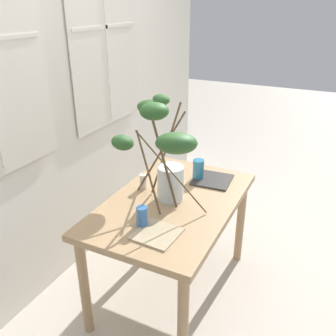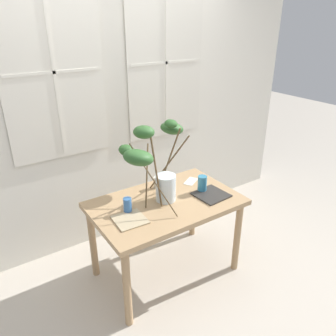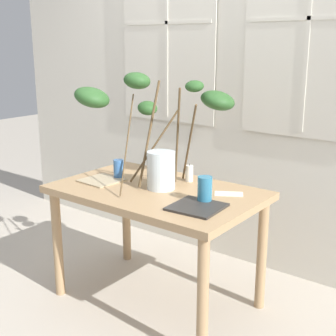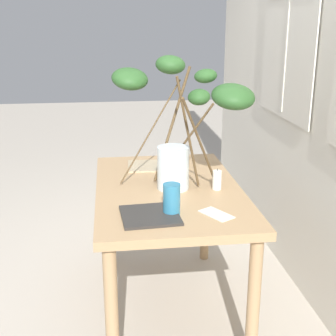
% 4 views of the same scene
% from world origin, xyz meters
% --- Properties ---
extents(ground, '(14.00, 14.00, 0.00)m').
position_xyz_m(ground, '(0.00, 0.00, 0.00)').
color(ground, '#B7AD9E').
extents(back_wall_with_windows, '(4.27, 0.14, 2.64)m').
position_xyz_m(back_wall_with_windows, '(0.00, 0.87, 1.33)').
color(back_wall_with_windows, silver).
rests_on(back_wall_with_windows, ground).
extents(dining_table, '(1.20, 0.75, 0.72)m').
position_xyz_m(dining_table, '(0.00, 0.00, 0.63)').
color(dining_table, tan).
rests_on(dining_table, ground).
extents(vase_with_branches, '(0.86, 0.72, 0.67)m').
position_xyz_m(vase_with_branches, '(-0.05, 0.05, 1.09)').
color(vase_with_branches, silver).
rests_on(vase_with_branches, dining_table).
extents(drinking_glass_blue_left, '(0.06, 0.06, 0.12)m').
position_xyz_m(drinking_glass_blue_left, '(-0.33, 0.03, 0.78)').
color(drinking_glass_blue_left, '#386BAD').
rests_on(drinking_glass_blue_left, dining_table).
extents(drinking_glass_blue_right, '(0.08, 0.08, 0.14)m').
position_xyz_m(drinking_glass_blue_right, '(0.35, -0.03, 0.79)').
color(drinking_glass_blue_right, teal).
rests_on(drinking_glass_blue_right, dining_table).
extents(plate_square_left, '(0.24, 0.24, 0.01)m').
position_xyz_m(plate_square_left, '(-0.37, -0.08, 0.73)').
color(plate_square_left, tan).
rests_on(plate_square_left, dining_table).
extents(plate_square_right, '(0.27, 0.27, 0.01)m').
position_xyz_m(plate_square_right, '(0.37, -0.13, 0.73)').
color(plate_square_right, '#2D2B28').
rests_on(plate_square_right, dining_table).
extents(napkin_folded, '(0.18, 0.15, 0.00)m').
position_xyz_m(napkin_folded, '(0.38, 0.17, 0.72)').
color(napkin_folded, silver).
rests_on(napkin_folded, dining_table).
extents(pillar_candle, '(0.05, 0.05, 0.11)m').
position_xyz_m(pillar_candle, '(0.06, 0.24, 0.77)').
color(pillar_candle, silver).
rests_on(pillar_candle, dining_table).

